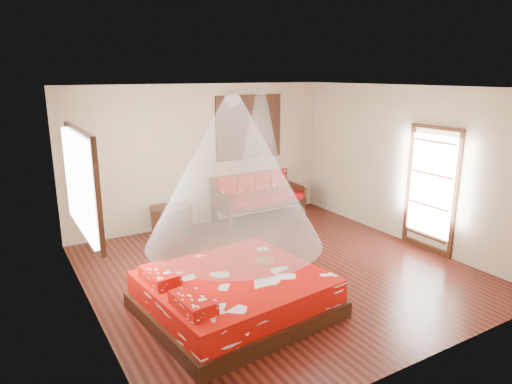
{
  "coord_description": "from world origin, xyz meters",
  "views": [
    {
      "loc": [
        -3.65,
        -5.54,
        3.0
      ],
      "look_at": [
        -0.06,
        0.55,
        1.15
      ],
      "focal_mm": 32.0,
      "sensor_mm": 36.0,
      "label": 1
    }
  ],
  "objects": [
    {
      "name": "window_left",
      "position": [
        -2.71,
        0.2,
        1.7
      ],
      "size": [
        0.1,
        1.74,
        1.34
      ],
      "color": "black",
      "rests_on": "wall_left"
    },
    {
      "name": "mosquito_net_main",
      "position": [
        -1.17,
        -0.81,
        1.85
      ],
      "size": [
        2.18,
        2.18,
        1.8
      ],
      "primitive_type": "cone",
      "color": "white",
      "rests_on": "ceiling"
    },
    {
      "name": "storage_chest",
      "position": [
        -0.82,
        2.45,
        0.27
      ],
      "size": [
        0.9,
        0.75,
        0.53
      ],
      "rotation": [
        0.0,
        0.0,
        -0.27
      ],
      "color": "black",
      "rests_on": "floor"
    },
    {
      "name": "mosquito_net_daybed",
      "position": [
        1.05,
        2.25,
        2.0
      ],
      "size": [
        0.77,
        0.77,
        1.5
      ],
      "primitive_type": "cone",
      "color": "white",
      "rests_on": "ceiling"
    },
    {
      "name": "daybed",
      "position": [
        1.05,
        2.38,
        0.52
      ],
      "size": [
        1.85,
        0.82,
        0.96
      ],
      "color": "black",
      "rests_on": "floor"
    },
    {
      "name": "wine_tray",
      "position": [
        -0.61,
        -0.62,
        0.56
      ],
      "size": [
        0.27,
        0.27,
        0.22
      ],
      "rotation": [
        0.0,
        0.0,
        -0.01
      ],
      "color": "brown",
      "rests_on": "bed"
    },
    {
      "name": "room",
      "position": [
        0.0,
        0.0,
        1.4
      ],
      "size": [
        5.54,
        5.54,
        2.84
      ],
      "color": "black",
      "rests_on": "ground"
    },
    {
      "name": "glazed_door",
      "position": [
        2.72,
        -0.6,
        1.07
      ],
      "size": [
        0.08,
        1.02,
        2.16
      ],
      "color": "black",
      "rests_on": "floor"
    },
    {
      "name": "bed",
      "position": [
        -1.19,
        -0.81,
        0.25
      ],
      "size": [
        2.41,
        2.22,
        0.65
      ],
      "rotation": [
        0.0,
        0.0,
        0.11
      ],
      "color": "black",
      "rests_on": "floor"
    },
    {
      "name": "shutter_panel",
      "position": [
        1.05,
        2.72,
        1.9
      ],
      "size": [
        1.52,
        0.06,
        1.32
      ],
      "color": "black",
      "rests_on": "wall_back"
    }
  ]
}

